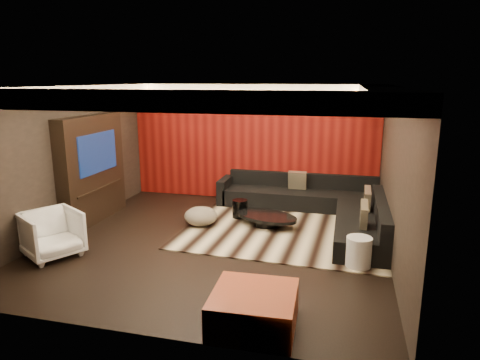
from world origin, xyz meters
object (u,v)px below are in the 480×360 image
(drum_stool, at_px, (240,209))
(sectional_sofa, at_px, (319,206))
(white_side_table, at_px, (359,252))
(orange_ottoman, at_px, (254,309))
(armchair, at_px, (52,234))
(coffee_table, at_px, (266,220))

(drum_stool, relative_size, sectional_sofa, 0.10)
(white_side_table, height_order, orange_ottoman, white_side_table)
(orange_ottoman, relative_size, sectional_sofa, 0.27)
(armchair, distance_m, sectional_sofa, 5.25)
(orange_ottoman, bearing_deg, armchair, 161.69)
(coffee_table, distance_m, orange_ottoman, 3.62)
(drum_stool, height_order, armchair, armchair)
(coffee_table, bearing_deg, orange_ottoman, -81.77)
(drum_stool, bearing_deg, white_side_table, -38.55)
(orange_ottoman, relative_size, armchair, 1.15)
(orange_ottoman, xyz_separation_m, armchair, (-3.72, 1.23, 0.17))
(coffee_table, bearing_deg, white_side_table, -41.25)
(white_side_table, distance_m, sectional_sofa, 2.46)
(drum_stool, xyz_separation_m, armchair, (-2.56, -2.72, 0.18))
(white_side_table, relative_size, armchair, 0.58)
(orange_ottoman, bearing_deg, coffee_table, 98.23)
(coffee_table, height_order, armchair, armchair)
(coffee_table, xyz_separation_m, drum_stool, (-0.65, 0.37, 0.08))
(coffee_table, bearing_deg, armchair, -143.75)
(white_side_table, xyz_separation_m, armchair, (-4.97, -0.80, 0.14))
(orange_ottoman, xyz_separation_m, sectional_sofa, (0.48, 4.36, 0.04))
(drum_stool, xyz_separation_m, sectional_sofa, (1.65, 0.41, 0.05))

